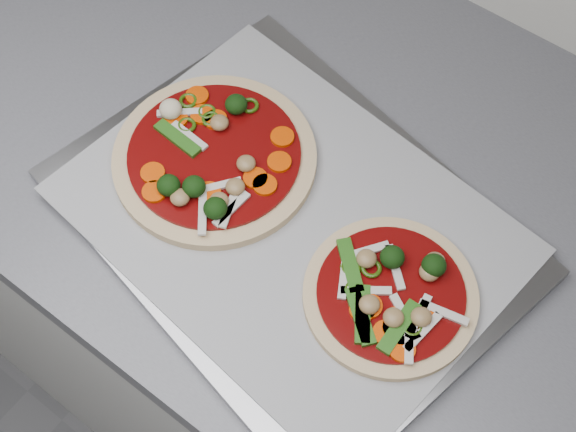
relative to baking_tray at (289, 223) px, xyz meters
The scene contains 6 objects.
base_cabinet 0.53m from the baking_tray, 22.70° to the left, with size 3.60×0.60×0.86m, color silver.
countertop 0.22m from the baking_tray, 22.70° to the left, with size 3.60×0.60×0.04m, color slate.
baking_tray is the anchor object (origin of this frame).
parchment 0.01m from the baking_tray, ahead, with size 0.43×0.31×0.00m, color #A3A4A9.
pizza_left 0.11m from the baking_tray, behind, with size 0.29×0.29×0.04m.
pizza_right 0.13m from the baking_tray, ahead, with size 0.20×0.20×0.03m.
Camera 1 is at (0.04, 0.90, 1.62)m, focal length 50.00 mm.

